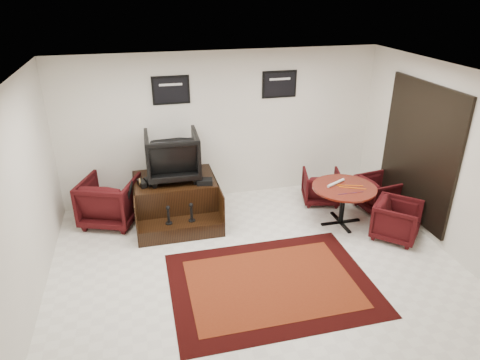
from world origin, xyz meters
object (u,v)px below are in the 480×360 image
object	(u,v)px
table_chair_corner	(397,218)
shine_podium	(176,201)
meeting_table	(344,191)
table_chair_window	(379,192)
shine_chair	(172,153)
armchair_side	(110,199)
table_chair_back	(321,185)

from	to	relation	value
table_chair_corner	shine_podium	bearing A→B (deg)	109.66
meeting_table	table_chair_window	world-z (taller)	meeting_table
shine_chair	meeting_table	bearing A→B (deg)	161.22
armchair_side	table_chair_corner	distance (m)	4.86
shine_podium	meeting_table	size ratio (longest dim) A/B	1.35
table_chair_back	table_chair_window	distance (m)	1.05
armchair_side	table_chair_corner	world-z (taller)	armchair_side
meeting_table	table_chair_window	distance (m)	0.99
shine_podium	armchair_side	world-z (taller)	armchair_side
table_chair_back	table_chair_window	bearing A→B (deg)	165.22
armchair_side	meeting_table	world-z (taller)	armchair_side
shine_chair	armchair_side	size ratio (longest dim) A/B	1.01
table_chair_corner	meeting_table	bearing A→B (deg)	89.69
shine_chair	table_chair_back	bearing A→B (deg)	177.88
armchair_side	table_chair_window	bearing A→B (deg)	-166.90
shine_chair	shine_podium	bearing A→B (deg)	91.53
shine_podium	meeting_table	world-z (taller)	shine_podium
meeting_table	table_chair_window	bearing A→B (deg)	20.06
meeting_table	shine_podium	bearing A→B (deg)	162.40
armchair_side	table_chair_window	size ratio (longest dim) A/B	1.30
armchair_side	meeting_table	distance (m)	4.04
shine_chair	table_chair_window	size ratio (longest dim) A/B	1.30
meeting_table	table_chair_corner	bearing A→B (deg)	-43.76
table_chair_window	shine_chair	bearing A→B (deg)	71.02
meeting_table	table_chair_window	size ratio (longest dim) A/B	1.53
meeting_table	table_chair_window	xyz separation A→B (m)	(0.90, 0.33, -0.27)
shine_podium	armchair_side	size ratio (longest dim) A/B	1.60
meeting_table	table_chair_back	distance (m)	0.90
armchair_side	shine_podium	bearing A→B (deg)	-165.24
shine_podium	table_chair_window	size ratio (longest dim) A/B	2.08
shine_podium	table_chair_back	size ratio (longest dim) A/B	2.12
table_chair_window	table_chair_corner	bearing A→B (deg)	158.28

